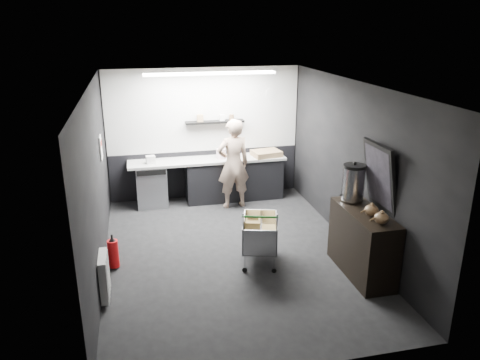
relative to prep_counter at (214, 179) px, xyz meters
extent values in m
plane|color=black|center=(-0.14, -2.42, -0.46)|extent=(5.50, 5.50, 0.00)
plane|color=silver|center=(-0.14, -2.42, 2.24)|extent=(5.50, 5.50, 0.00)
plane|color=black|center=(-0.14, 0.33, 0.89)|extent=(5.50, 0.00, 5.50)
plane|color=black|center=(-0.14, -5.17, 0.89)|extent=(5.50, 0.00, 5.50)
plane|color=black|center=(-2.14, -2.42, 0.89)|extent=(0.00, 5.50, 5.50)
plane|color=black|center=(1.86, -2.42, 0.89)|extent=(0.00, 5.50, 5.50)
cube|color=beige|center=(-0.14, 0.31, 1.39)|extent=(3.95, 0.02, 1.70)
cube|color=black|center=(-0.14, 0.31, 0.04)|extent=(3.95, 0.02, 1.00)
cube|color=black|center=(0.06, 0.20, 1.16)|extent=(1.20, 0.22, 0.04)
cylinder|color=silver|center=(1.26, 0.30, 1.69)|extent=(0.20, 0.03, 0.20)
cube|color=white|center=(-2.12, -1.12, 1.09)|extent=(0.02, 0.30, 0.40)
cube|color=red|center=(-2.11, -1.12, 1.16)|extent=(0.02, 0.22, 0.10)
cube|color=silver|center=(-2.08, -3.32, -0.11)|extent=(0.10, 0.50, 0.60)
cube|color=white|center=(-0.14, -0.57, 2.21)|extent=(2.40, 0.20, 0.04)
cube|color=black|center=(0.41, 0.00, -0.03)|extent=(2.00, 0.56, 0.85)
cube|color=#A4A5A0|center=(-0.14, 0.00, 0.42)|extent=(3.20, 0.60, 0.05)
cube|color=#9EA0A5|center=(-1.29, 0.00, -0.03)|extent=(0.60, 0.58, 0.85)
cube|color=black|center=(-1.29, -0.30, 0.32)|extent=(0.56, 0.02, 0.10)
imported|color=beige|center=(0.31, -0.45, 0.44)|extent=(0.70, 0.51, 1.80)
cube|color=silver|center=(0.23, -2.76, -0.16)|extent=(0.72, 0.91, 0.02)
cube|color=silver|center=(-0.02, -2.76, 0.04)|extent=(0.24, 0.78, 0.42)
cube|color=silver|center=(0.48, -2.76, 0.04)|extent=(0.24, 0.78, 0.42)
cube|color=silver|center=(0.23, -3.15, 0.04)|extent=(0.50, 0.16, 0.42)
cube|color=silver|center=(0.23, -2.37, 0.04)|extent=(0.50, 0.16, 0.42)
cylinder|color=silver|center=(0.01, -3.12, -0.30)|extent=(0.02, 0.02, 0.28)
cylinder|color=silver|center=(0.45, -3.12, -0.30)|extent=(0.02, 0.02, 0.28)
cylinder|color=silver|center=(0.01, -2.40, -0.30)|extent=(0.02, 0.02, 0.28)
cylinder|color=silver|center=(0.45, -2.40, -0.30)|extent=(0.02, 0.02, 0.28)
cylinder|color=green|center=(0.23, -3.21, 0.48)|extent=(0.51, 0.17, 0.03)
cube|color=olive|center=(0.12, -2.67, 0.02)|extent=(0.29, 0.33, 0.36)
cube|color=olive|center=(0.36, -2.87, 0.00)|extent=(0.27, 0.31, 0.32)
cylinder|color=black|center=(0.01, -3.12, -0.42)|extent=(0.08, 0.05, 0.08)
cylinder|color=black|center=(0.01, -2.40, -0.42)|extent=(0.08, 0.05, 0.08)
cylinder|color=black|center=(0.45, -3.12, -0.42)|extent=(0.08, 0.05, 0.08)
cylinder|color=black|center=(0.45, -2.40, -0.42)|extent=(0.08, 0.05, 0.08)
cube|color=black|center=(1.60, -3.45, 0.04)|extent=(0.49, 1.32, 0.99)
cylinder|color=silver|center=(1.60, -3.01, 0.81)|extent=(0.33, 0.33, 0.51)
cylinder|color=black|center=(1.60, -3.01, 1.08)|extent=(0.33, 0.33, 0.04)
sphere|color=black|center=(1.60, -3.01, 1.13)|extent=(0.05, 0.05, 0.05)
ellipsoid|color=brown|center=(1.60, -3.62, 0.62)|extent=(0.20, 0.20, 0.16)
ellipsoid|color=brown|center=(1.60, -3.89, 0.62)|extent=(0.20, 0.20, 0.16)
cube|color=black|center=(1.80, -3.40, 1.03)|extent=(0.22, 0.77, 0.98)
cube|color=black|center=(1.78, -3.40, 1.03)|extent=(0.16, 0.66, 0.85)
cylinder|color=red|center=(-1.99, -2.49, -0.22)|extent=(0.16, 0.16, 0.43)
cone|color=black|center=(-1.99, -2.49, 0.03)|extent=(0.11, 0.11, 0.06)
cylinder|color=black|center=(-1.99, -2.49, 0.07)|extent=(0.03, 0.03, 0.06)
cube|color=#91734D|center=(1.10, -0.05, 0.50)|extent=(0.63, 0.51, 0.11)
cylinder|color=silver|center=(0.15, 0.00, 0.54)|extent=(0.20, 0.20, 0.20)
cube|color=silver|center=(-1.28, -0.05, 0.52)|extent=(0.19, 0.15, 0.15)
camera|label=1|loc=(-1.53, -9.07, 3.13)|focal=35.00mm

